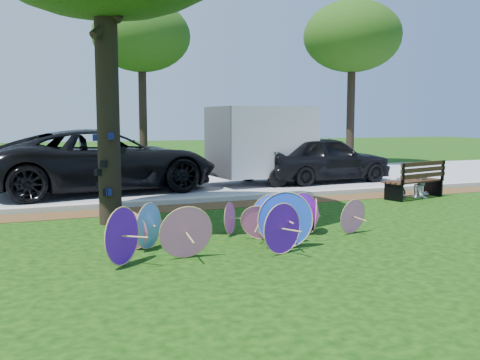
# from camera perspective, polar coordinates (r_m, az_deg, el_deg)

# --- Properties ---
(ground) EXTENTS (90.00, 90.00, 0.00)m
(ground) POSITION_cam_1_polar(r_m,az_deg,el_deg) (8.40, 1.95, -7.68)
(ground) COLOR black
(ground) RESTS_ON ground
(mulch_strip) EXTENTS (90.00, 1.00, 0.01)m
(mulch_strip) POSITION_cam_1_polar(r_m,az_deg,el_deg) (12.56, -6.40, -2.97)
(mulch_strip) COLOR #472D16
(mulch_strip) RESTS_ON ground
(curb) EXTENTS (90.00, 0.30, 0.12)m
(curb) POSITION_cam_1_polar(r_m,az_deg,el_deg) (13.22, -7.21, -2.27)
(curb) COLOR #B7B5AD
(curb) RESTS_ON ground
(street) EXTENTS (90.00, 8.00, 0.01)m
(street) POSITION_cam_1_polar(r_m,az_deg,el_deg) (17.24, -10.73, -0.49)
(street) COLOR gray
(street) RESTS_ON ground
(parasol_pile) EXTENTS (4.92, 2.11, 0.93)m
(parasol_pile) POSITION_cam_1_polar(r_m,az_deg,el_deg) (8.68, -0.40, -4.59)
(parasol_pile) COLOR #FF56B4
(parasol_pile) RESTS_ON ground
(black_van) EXTENTS (6.71, 3.69, 1.78)m
(black_van) POSITION_cam_1_polar(r_m,az_deg,el_deg) (15.64, -14.28, 1.99)
(black_van) COLOR black
(black_van) RESTS_ON ground
(dark_pickup) EXTENTS (4.64, 2.10, 1.54)m
(dark_pickup) POSITION_cam_1_polar(r_m,az_deg,el_deg) (17.76, 8.93, 2.23)
(dark_pickup) COLOR black
(dark_pickup) RESTS_ON ground
(cargo_trailer) EXTENTS (3.23, 2.19, 2.76)m
(cargo_trailer) POSITION_cam_1_polar(r_m,az_deg,el_deg) (17.01, 2.38, 4.17)
(cargo_trailer) COLOR silver
(cargo_trailer) RESTS_ON ground
(park_bench) EXTENTS (1.96, 1.11, 0.97)m
(park_bench) POSITION_cam_1_polar(r_m,az_deg,el_deg) (14.75, 17.94, 0.03)
(park_bench) COLOR black
(park_bench) RESTS_ON ground
(person_left) EXTENTS (0.42, 0.32, 1.05)m
(person_left) POSITION_cam_1_polar(r_m,az_deg,el_deg) (14.56, 16.77, 0.15)
(person_left) COLOR #353A48
(person_left) RESTS_ON ground
(person_right) EXTENTS (0.75, 0.67, 1.28)m
(person_right) POSITION_cam_1_polar(r_m,az_deg,el_deg) (15.00, 18.87, 0.69)
(person_right) COLOR silver
(person_right) RESTS_ON ground
(bg_trees) EXTENTS (22.57, 7.87, 7.40)m
(bg_trees) POSITION_cam_1_polar(r_m,az_deg,el_deg) (23.16, -9.79, 15.58)
(bg_trees) COLOR black
(bg_trees) RESTS_ON ground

